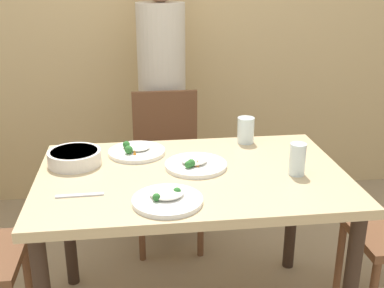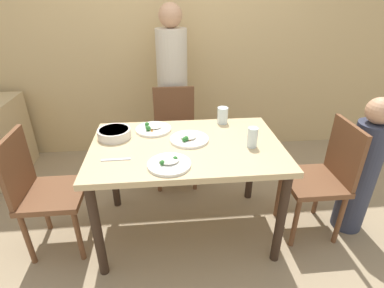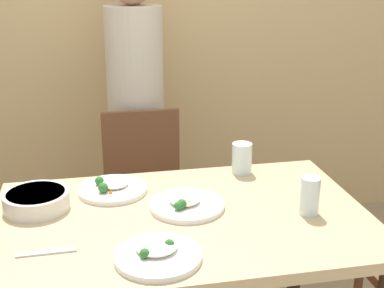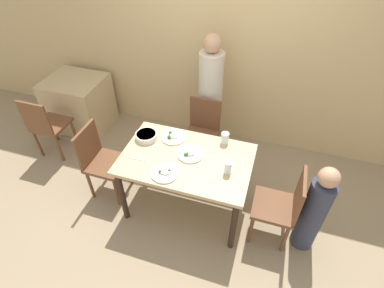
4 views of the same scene
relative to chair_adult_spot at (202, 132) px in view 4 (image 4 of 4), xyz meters
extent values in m
plane|color=#998466|center=(0.05, -0.75, -0.49)|extent=(10.00, 10.00, 0.00)
cube|color=tan|center=(0.05, 0.66, 0.86)|extent=(10.00, 0.06, 2.70)
cube|color=tan|center=(0.05, -0.75, 0.24)|extent=(1.28, 0.83, 0.04)
cylinder|color=#332319|center=(-0.53, -1.10, -0.13)|extent=(0.06, 0.06, 0.71)
cylinder|color=#332319|center=(0.63, -1.10, -0.13)|extent=(0.06, 0.06, 0.71)
cylinder|color=#332319|center=(-0.53, -0.40, -0.13)|extent=(0.06, 0.06, 0.71)
cylinder|color=#332319|center=(0.63, -0.40, -0.13)|extent=(0.06, 0.06, 0.71)
cube|color=brown|center=(0.00, -0.07, -0.05)|extent=(0.40, 0.40, 0.04)
cube|color=brown|center=(0.00, 0.12, 0.19)|extent=(0.38, 0.03, 0.42)
cylinder|color=brown|center=(-0.16, -0.23, -0.28)|extent=(0.04, 0.04, 0.42)
cylinder|color=brown|center=(0.17, -0.23, -0.28)|extent=(0.04, 0.04, 0.42)
cylinder|color=brown|center=(-0.16, 0.10, -0.28)|extent=(0.04, 0.04, 0.42)
cylinder|color=brown|center=(0.17, 0.10, -0.28)|extent=(0.04, 0.04, 0.42)
cube|color=brown|center=(0.96, -0.83, -0.05)|extent=(0.40, 0.40, 0.04)
cube|color=brown|center=(1.15, -0.83, 0.19)|extent=(0.03, 0.38, 0.42)
cylinder|color=brown|center=(0.80, -0.66, -0.28)|extent=(0.04, 0.04, 0.42)
cylinder|color=brown|center=(0.80, -0.99, -0.28)|extent=(0.04, 0.04, 0.42)
cylinder|color=brown|center=(1.13, -0.66, -0.28)|extent=(0.04, 0.04, 0.42)
cylinder|color=brown|center=(1.13, -0.99, -0.28)|extent=(0.04, 0.04, 0.42)
cube|color=brown|center=(-0.86, -0.81, -0.05)|extent=(0.40, 0.40, 0.04)
cube|color=brown|center=(-1.05, -0.81, 0.19)|extent=(0.03, 0.38, 0.42)
cylinder|color=brown|center=(-0.70, -0.97, -0.28)|extent=(0.04, 0.04, 0.42)
cylinder|color=brown|center=(-0.70, -0.64, -0.28)|extent=(0.04, 0.04, 0.42)
cylinder|color=brown|center=(-1.03, -0.97, -0.28)|extent=(0.04, 0.04, 0.42)
cylinder|color=brown|center=(-1.03, -0.64, -0.28)|extent=(0.04, 0.04, 0.42)
cylinder|color=beige|center=(0.00, 0.32, 0.20)|extent=(0.29, 0.29, 1.37)
sphere|color=tan|center=(0.00, 0.32, 0.98)|extent=(0.21, 0.21, 0.21)
cylinder|color=#33384C|center=(1.31, -0.83, -0.05)|extent=(0.22, 0.22, 0.88)
sphere|color=tan|center=(1.31, -0.83, 0.49)|extent=(0.18, 0.18, 0.18)
cylinder|color=silver|center=(-0.45, -0.59, 0.29)|extent=(0.23, 0.23, 0.06)
cylinder|color=#BC5123|center=(-0.45, -0.59, 0.32)|extent=(0.20, 0.20, 0.01)
cylinder|color=white|center=(0.07, -0.69, 0.27)|extent=(0.27, 0.27, 0.02)
ellipsoid|color=white|center=(0.07, -0.69, 0.29)|extent=(0.11, 0.11, 0.02)
cone|color=orange|center=(0.08, -0.73, 0.29)|extent=(0.02, 0.02, 0.03)
sphere|color=#2D702D|center=(0.05, -0.73, 0.30)|extent=(0.03, 0.03, 0.03)
sphere|color=#2D702D|center=(0.04, -0.74, 0.29)|extent=(0.03, 0.03, 0.03)
cylinder|color=white|center=(-0.17, -0.50, 0.27)|extent=(0.26, 0.26, 0.02)
ellipsoid|color=white|center=(-0.17, -0.49, 0.29)|extent=(0.11, 0.11, 0.02)
cone|color=orange|center=(-0.19, -0.56, 0.29)|extent=(0.01, 0.01, 0.02)
sphere|color=#2D702D|center=(-0.21, -0.54, 0.30)|extent=(0.04, 0.04, 0.04)
sphere|color=#2D702D|center=(-0.22, -0.47, 0.30)|extent=(0.03, 0.03, 0.03)
cylinder|color=white|center=(-0.07, -1.01, 0.27)|extent=(0.26, 0.26, 0.02)
ellipsoid|color=white|center=(-0.07, -0.99, 0.29)|extent=(0.13, 0.13, 0.02)
sphere|color=#2D702D|center=(-0.04, -0.99, 0.29)|extent=(0.03, 0.03, 0.03)
sphere|color=#2D702D|center=(-0.11, -1.03, 0.29)|extent=(0.03, 0.03, 0.03)
cylinder|color=silver|center=(0.48, -0.82, 0.33)|extent=(0.07, 0.07, 0.14)
cylinder|color=silver|center=(0.36, -0.42, 0.32)|extent=(0.08, 0.08, 0.13)
cube|color=silver|center=(-0.40, -0.91, 0.26)|extent=(0.18, 0.02, 0.01)
cube|color=tan|center=(-1.90, 0.21, -0.11)|extent=(0.77, 0.68, 0.76)
cube|color=brown|center=(-1.90, -0.40, -0.05)|extent=(0.40, 0.40, 0.04)
cube|color=brown|center=(-1.90, -0.58, 0.19)|extent=(0.38, 0.03, 0.42)
cylinder|color=brown|center=(-1.74, -0.23, -0.28)|extent=(0.04, 0.04, 0.42)
cylinder|color=brown|center=(-2.07, -0.23, -0.28)|extent=(0.04, 0.04, 0.42)
cylinder|color=brown|center=(-1.74, -0.56, -0.28)|extent=(0.04, 0.04, 0.42)
cylinder|color=brown|center=(-2.07, -0.56, -0.28)|extent=(0.04, 0.04, 0.42)
camera|label=1|loc=(-0.18, -2.58, 1.07)|focal=45.00mm
camera|label=2|loc=(-0.08, -2.53, 1.20)|focal=28.00mm
camera|label=3|loc=(-0.25, -2.37, 1.10)|focal=50.00mm
camera|label=4|loc=(0.75, -2.74, 2.32)|focal=28.00mm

